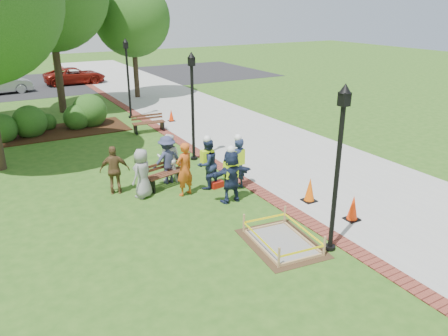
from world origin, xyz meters
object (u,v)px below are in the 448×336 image
bench_near (166,179)px  hivis_worker_c (207,162)px  cone_front (353,209)px  wet_concrete_pad (282,236)px  hivis_worker_a (231,174)px  hivis_worker_b (238,162)px  lamp_near (339,158)px

bench_near → hivis_worker_c: bearing=-35.3°
cone_front → wet_concrete_pad: bearing=-178.6°
hivis_worker_a → hivis_worker_b: size_ratio=0.96×
bench_near → cone_front: (3.73, -5.06, 0.12)m
cone_front → hivis_worker_b: 4.07m
lamp_near → cone_front: bearing=28.3°
bench_near → hivis_worker_b: (2.04, -1.41, 0.70)m
cone_front → hivis_worker_c: size_ratio=0.42×
cone_front → lamp_near: bearing=-151.7°
hivis_worker_a → hivis_worker_b: bearing=47.3°
bench_near → lamp_near: (2.07, -5.96, 2.22)m
hivis_worker_a → hivis_worker_b: (0.72, 0.78, 0.03)m
hivis_worker_a → hivis_worker_b: hivis_worker_b is taller
hivis_worker_b → hivis_worker_c: (-0.85, 0.56, -0.03)m
hivis_worker_b → hivis_worker_c: bearing=146.4°
cone_front → hivis_worker_c: 4.96m
hivis_worker_a → hivis_worker_c: 1.35m
hivis_worker_a → wet_concrete_pad: bearing=-93.2°
wet_concrete_pad → lamp_near: lamp_near is taller
bench_near → hivis_worker_c: hivis_worker_c is taller
lamp_near → hivis_worker_a: lamp_near is taller
hivis_worker_b → hivis_worker_a: bearing=-132.7°
wet_concrete_pad → hivis_worker_b: size_ratio=1.27×
cone_front → hivis_worker_a: hivis_worker_a is taller
cone_front → lamp_near: lamp_near is taller
lamp_near → hivis_worker_a: 4.15m
lamp_near → hivis_worker_b: lamp_near is taller
hivis_worker_b → hivis_worker_c: 1.02m
wet_concrete_pad → hivis_worker_c: bearing=89.5°
cone_front → hivis_worker_c: hivis_worker_c is taller
lamp_near → hivis_worker_a: size_ratio=2.28×
bench_near → cone_front: size_ratio=2.04×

